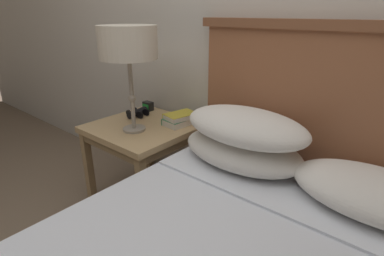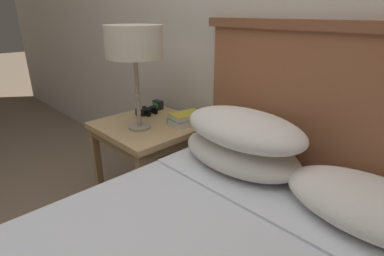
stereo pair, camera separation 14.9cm
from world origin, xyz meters
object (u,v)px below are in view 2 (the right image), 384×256
object	(u,v)px
table_lamp	(134,44)
alarm_clock	(158,105)
book_on_nightstand	(186,121)
book_stacked_on_top	(186,115)
binoculars_pair	(146,111)
nightstand	(151,134)

from	to	relation	value
table_lamp	alarm_clock	bearing A→B (deg)	125.51
table_lamp	alarm_clock	size ratio (longest dim) A/B	8.26
table_lamp	alarm_clock	world-z (taller)	table_lamp
book_on_nightstand	book_stacked_on_top	bearing A→B (deg)	-13.58
table_lamp	binoculars_pair	bearing A→B (deg)	135.22
nightstand	binoculars_pair	xyz separation A→B (m)	(-0.16, 0.09, 0.10)
nightstand	book_stacked_on_top	world-z (taller)	book_stacked_on_top
book_stacked_on_top	book_on_nightstand	bearing A→B (deg)	166.42
nightstand	book_stacked_on_top	distance (m)	0.26
binoculars_pair	book_on_nightstand	bearing A→B (deg)	11.44
book_stacked_on_top	binoculars_pair	size ratio (longest dim) A/B	1.27
book_on_nightstand	alarm_clock	xyz separation A→B (m)	(-0.35, 0.06, 0.01)
book_on_nightstand	binoculars_pair	xyz separation A→B (m)	(-0.32, -0.06, 0.00)
book_on_nightstand	book_stacked_on_top	world-z (taller)	book_stacked_on_top
book_on_nightstand	alarm_clock	bearing A→B (deg)	169.99
book_on_nightstand	binoculars_pair	bearing A→B (deg)	-168.56
binoculars_pair	alarm_clock	size ratio (longest dim) A/B	2.34
table_lamp	binoculars_pair	distance (m)	0.52
book_stacked_on_top	binoculars_pair	xyz separation A→B (m)	(-0.32, -0.06, -0.03)
book_stacked_on_top	binoculars_pair	distance (m)	0.33
nightstand	book_stacked_on_top	size ratio (longest dim) A/B	2.79
alarm_clock	book_on_nightstand	bearing A→B (deg)	-10.01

